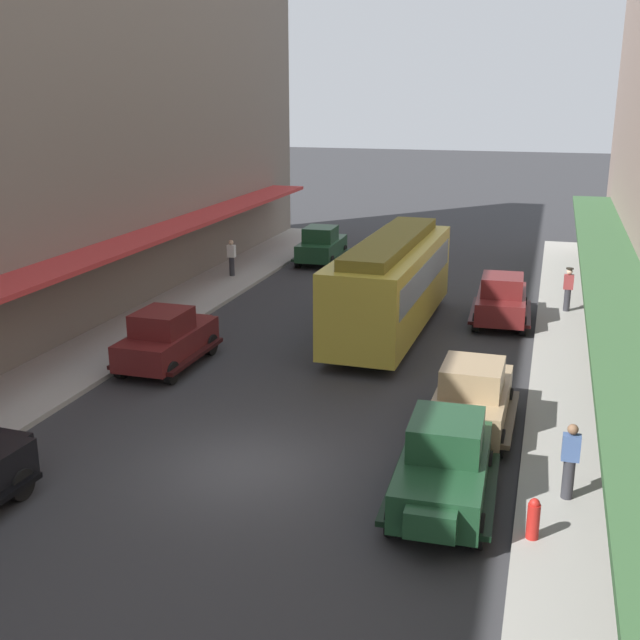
# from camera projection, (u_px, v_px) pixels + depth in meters

# --- Properties ---
(ground_plane) EXTENTS (200.00, 200.00, 0.00)m
(ground_plane) POSITION_uv_depth(u_px,v_px,m) (245.00, 467.00, 17.75)
(ground_plane) COLOR #2D2D30
(sidewalk_right) EXTENTS (3.00, 60.00, 0.15)m
(sidewalk_right) POSITION_uv_depth(u_px,v_px,m) (593.00, 513.00, 15.68)
(sidewalk_right) COLOR #99968E
(sidewalk_right) RESTS_ON ground
(parked_car_0) EXTENTS (2.27, 4.30, 1.84)m
(parked_car_0) POSITION_uv_depth(u_px,v_px,m) (502.00, 298.00, 28.49)
(parked_car_0) COLOR #591919
(parked_car_0) RESTS_ON ground
(parked_car_1) EXTENTS (2.18, 4.27, 1.84)m
(parked_car_1) POSITION_uv_depth(u_px,v_px,m) (167.00, 337.00, 24.00)
(parked_car_1) COLOR #591919
(parked_car_1) RESTS_ON ground
(parked_car_2) EXTENTS (2.24, 4.30, 1.84)m
(parked_car_2) POSITION_uv_depth(u_px,v_px,m) (322.00, 244.00, 38.52)
(parked_car_2) COLOR #193D23
(parked_car_2) RESTS_ON ground
(parked_car_3) EXTENTS (2.18, 4.28, 1.84)m
(parked_car_3) POSITION_uv_depth(u_px,v_px,m) (472.00, 395.00, 19.45)
(parked_car_3) COLOR #997F5B
(parked_car_3) RESTS_ON ground
(parked_car_5) EXTENTS (2.23, 4.29, 1.84)m
(parked_car_5) POSITION_uv_depth(u_px,v_px,m) (444.00, 463.00, 15.88)
(parked_car_5) COLOR #193D23
(parked_car_5) RESTS_ON ground
(streetcar) EXTENTS (2.74, 9.66, 3.46)m
(streetcar) POSITION_uv_depth(u_px,v_px,m) (391.00, 281.00, 27.02)
(streetcar) COLOR gold
(streetcar) RESTS_ON ground
(fire_hydrant) EXTENTS (0.24, 0.24, 0.82)m
(fire_hydrant) POSITION_uv_depth(u_px,v_px,m) (533.00, 518.00, 14.56)
(fire_hydrant) COLOR #B21E19
(fire_hydrant) RESTS_ON sidewalk_right
(pedestrian_0) EXTENTS (0.36, 0.28, 1.67)m
(pedestrian_0) POSITION_uv_depth(u_px,v_px,m) (568.00, 289.00, 29.57)
(pedestrian_0) COLOR #2D2D33
(pedestrian_0) RESTS_ON sidewalk_right
(pedestrian_1) EXTENTS (0.36, 0.24, 1.64)m
(pedestrian_1) POSITION_uv_depth(u_px,v_px,m) (232.00, 257.00, 35.25)
(pedestrian_1) COLOR #2D2D33
(pedestrian_1) RESTS_ON sidewalk_left
(pedestrian_2) EXTENTS (0.36, 0.24, 1.64)m
(pedestrian_2) POSITION_uv_depth(u_px,v_px,m) (620.00, 396.00, 19.28)
(pedestrian_2) COLOR #2D2D33
(pedestrian_2) RESTS_ON sidewalk_right
(pedestrian_3) EXTENTS (0.36, 0.24, 1.64)m
(pedestrian_3) POSITION_uv_depth(u_px,v_px,m) (597.00, 290.00, 29.48)
(pedestrian_3) COLOR slate
(pedestrian_3) RESTS_ON sidewalk_right
(pedestrian_4) EXTENTS (0.36, 0.24, 1.64)m
(pedestrian_4) POSITION_uv_depth(u_px,v_px,m) (570.00, 461.00, 15.90)
(pedestrian_4) COLOR #2D2D33
(pedestrian_4) RESTS_ON sidewalk_right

